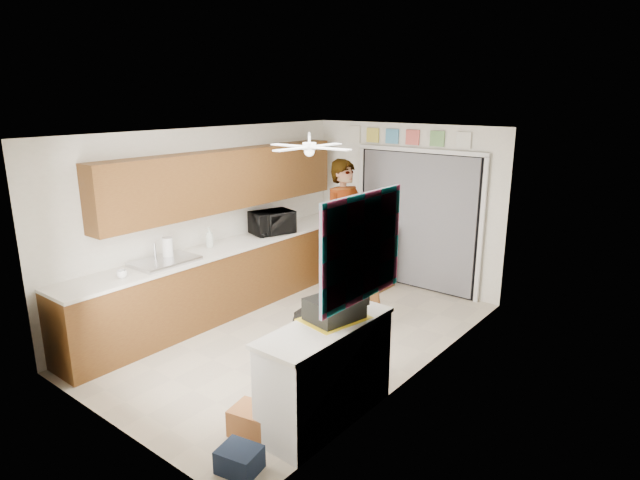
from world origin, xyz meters
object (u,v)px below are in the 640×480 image
Objects in this scene: cardboard_box at (254,422)px; dog at (311,322)px; microwave at (272,222)px; navy_crate at (239,460)px; soap_bottle at (209,237)px; paper_towel_roll at (168,249)px; suitcase at (334,308)px; cup at (122,274)px; man at (345,228)px.

dog is at bearing 114.33° from cardboard_box.
microwave is 1.93m from dog.
microwave is 4.08m from navy_crate.
cardboard_box is 0.62× the size of dog.
navy_crate is at bearing -123.35° from microwave.
cardboard_box is at bearing -33.44° from soap_bottle.
dog is at bearing 5.05° from soap_bottle.
microwave reaches higher than paper_towel_roll.
cardboard_box is 0.48m from navy_crate.
paper_towel_roll reaches higher than cardboard_box.
soap_bottle reaches higher than suitcase.
dog is (-1.03, 2.15, 0.15)m from navy_crate.
paper_towel_roll reaches higher than cup.
cup is 0.18× the size of dog.
cardboard_box is 3.75m from man.
cardboard_box is 0.20× the size of man.
paper_towel_roll is 0.44× the size of dog.
suitcase is 1.21× the size of cardboard_box.
dog is (0.67, -1.60, -0.76)m from man.
man is (0.96, 1.75, -0.06)m from soap_bottle.
paper_towel_roll is at bearing 153.42° from navy_crate.
suitcase is at bearing -50.96° from dog.
microwave is 1.51× the size of cardboard_box.
suitcase is (2.58, -1.90, -0.06)m from microwave.
navy_crate is at bearing -13.12° from cup.
navy_crate is (2.66, -2.00, -0.98)m from soap_bottle.
soap_bottle is 0.13× the size of man.
microwave is 1.25× the size of suitcase.
suitcase is at bearing 66.73° from cardboard_box.
microwave is at bearing 139.33° from dog.
soap_bottle is at bearing 164.01° from man.
navy_crate is 2.39m from dog.
soap_bottle is 1.99m from man.
navy_crate is 0.51× the size of dog.
man reaches higher than soap_bottle.
microwave is at bearing 130.54° from cardboard_box.
man reaches higher than suitcase.
microwave reaches higher than cup.
paper_towel_roll is 0.86× the size of navy_crate.
microwave reaches higher than cardboard_box.
dog is (1.42, 1.57, -0.73)m from cup.
microwave reaches higher than dog.
navy_crate is at bearing -73.32° from dog.
cardboard_box is (2.41, -1.59, -0.95)m from soap_bottle.
man reaches higher than dog.
cup is 2.37m from cardboard_box.
cup is 0.06× the size of man.
dog reaches higher than cardboard_box.
cup is 0.35× the size of navy_crate.
paper_towel_roll is 0.58× the size of suitcase.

